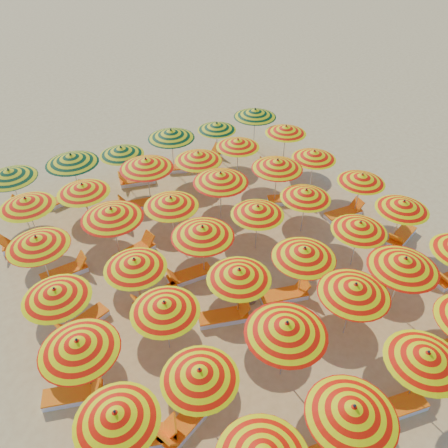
{
  "coord_description": "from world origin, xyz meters",
  "views": [
    {
      "loc": [
        -6.7,
        -10.71,
        11.8
      ],
      "look_at": [
        0.0,
        0.5,
        1.6
      ],
      "focal_mm": 35.0,
      "sensor_mm": 36.0,
      "label": 1
    }
  ],
  "objects_px": {
    "umbrella_21": "(258,210)",
    "umbrella_17": "(403,205)",
    "lounger_24": "(69,197)",
    "umbrella_12": "(78,345)",
    "umbrella_40": "(217,126)",
    "umbrella_10": "(404,263)",
    "umbrella_41": "(255,113)",
    "lounger_17": "(135,251)",
    "umbrella_24": "(37,241)",
    "umbrella_38": "(121,151)",
    "lounger_5": "(146,437)",
    "lounger_21": "(138,205)",
    "umbrella_9": "(355,289)",
    "lounger_9": "(225,317)",
    "beachgoer_b": "(249,287)",
    "lounger_13": "(156,299)",
    "umbrella_2": "(353,411)",
    "umbrella_29": "(314,155)",
    "umbrella_26": "(171,202)",
    "lounger_6": "(185,425)",
    "lounger_18": "(287,199)",
    "lounger_23": "(33,205)",
    "lounger_8": "(75,395)",
    "umbrella_7": "(200,374)",
    "umbrella_35": "(286,130)",
    "lounger_25": "(136,181)",
    "umbrella_33": "(198,156)",
    "umbrella_39": "(171,134)",
    "lounger_26": "(186,168)",
    "lounger_11": "(401,237)",
    "umbrella_20": "(203,231)",
    "lounger_12": "(83,323)",
    "lounger_27": "(207,157)",
    "lounger_2": "(396,408)",
    "umbrella_32": "(146,163)",
    "umbrella_6": "(116,416)",
    "umbrella_31": "(83,188)",
    "umbrella_27": "(221,178)",
    "umbrella_16": "(360,226)",
    "umbrella_34": "(238,143)",
    "umbrella_28": "(277,164)",
    "lounger_20": "(107,223)",
    "umbrella_36": "(10,174)",
    "umbrella_8": "(287,328)",
    "umbrella_25": "(112,213)",
    "lounger_19": "(24,244)",
    "umbrella_30": "(26,202)",
    "lounger_15": "(344,213)",
    "umbrella_19": "(135,264)"
  },
  "relations": [
    {
      "from": "umbrella_2",
      "to": "umbrella_17",
      "type": "relative_size",
      "value": 1.29
    },
    {
      "from": "lounger_27",
      "to": "umbrella_24",
      "type": "bearing_deg",
      "value": -156.23
    },
    {
      "from": "umbrella_10",
      "to": "lounger_23",
      "type": "xyz_separation_m",
      "value": [
        -9.45,
        12.69,
        -2.0
      ]
    },
    {
      "from": "umbrella_34",
      "to": "umbrella_26",
      "type": "bearing_deg",
      "value": -149.52
    },
    {
      "from": "umbrella_27",
      "to": "lounger_19",
      "type": "distance_m",
      "value": 8.53
    },
    {
      "from": "umbrella_28",
      "to": "lounger_2",
      "type": "height_order",
      "value": "umbrella_28"
    },
    {
      "from": "umbrella_24",
      "to": "umbrella_38",
      "type": "distance_m",
      "value": 6.88
    },
    {
      "from": "umbrella_24",
      "to": "lounger_13",
      "type": "distance_m",
      "value": 4.58
    },
    {
      "from": "umbrella_2",
      "to": "umbrella_31",
      "type": "relative_size",
      "value": 1.24
    },
    {
      "from": "umbrella_19",
      "to": "umbrella_27",
      "type": "relative_size",
      "value": 0.79
    },
    {
      "from": "lounger_8",
      "to": "lounger_24",
      "type": "distance_m",
      "value": 10.51
    },
    {
      "from": "umbrella_41",
      "to": "lounger_8",
      "type": "distance_m",
      "value": 16.42
    },
    {
      "from": "umbrella_33",
      "to": "lounger_24",
      "type": "height_order",
      "value": "umbrella_33"
    },
    {
      "from": "umbrella_2",
      "to": "umbrella_21",
      "type": "distance_m",
      "value": 8.34
    },
    {
      "from": "umbrella_2",
      "to": "umbrella_6",
      "type": "height_order",
      "value": "umbrella_2"
    },
    {
      "from": "umbrella_24",
      "to": "umbrella_36",
      "type": "height_order",
      "value": "umbrella_36"
    },
    {
      "from": "umbrella_6",
      "to": "lounger_24",
      "type": "height_order",
      "value": "umbrella_6"
    },
    {
      "from": "lounger_5",
      "to": "beachgoer_b",
      "type": "distance_m",
      "value": 5.87
    },
    {
      "from": "lounger_5",
      "to": "lounger_21",
      "type": "distance_m",
      "value": 10.88
    },
    {
      "from": "umbrella_41",
      "to": "lounger_17",
      "type": "xyz_separation_m",
      "value": [
        -9.07,
        -4.97,
        -1.98
      ]
    },
    {
      "from": "lounger_18",
      "to": "umbrella_9",
      "type": "bearing_deg",
      "value": -88.32
    },
    {
      "from": "umbrella_21",
      "to": "umbrella_17",
      "type": "bearing_deg",
      "value": -27.63
    },
    {
      "from": "umbrella_8",
      "to": "lounger_26",
      "type": "relative_size",
      "value": 1.36
    },
    {
      "from": "lounger_12",
      "to": "lounger_26",
      "type": "height_order",
      "value": "same"
    },
    {
      "from": "umbrella_33",
      "to": "lounger_5",
      "type": "bearing_deg",
      "value": -125.21
    },
    {
      "from": "umbrella_33",
      "to": "lounger_18",
      "type": "xyz_separation_m",
      "value": [
        3.2,
        -2.69,
        -1.9
      ]
    },
    {
      "from": "umbrella_26",
      "to": "lounger_6",
      "type": "height_order",
      "value": "umbrella_26"
    },
    {
      "from": "umbrella_9",
      "to": "lounger_9",
      "type": "distance_m",
      "value": 4.44
    },
    {
      "from": "umbrella_32",
      "to": "umbrella_41",
      "type": "relative_size",
      "value": 1.07
    },
    {
      "from": "lounger_2",
      "to": "lounger_17",
      "type": "relative_size",
      "value": 1.0
    },
    {
      "from": "umbrella_7",
      "to": "lounger_18",
      "type": "relative_size",
      "value": 1.22
    },
    {
      "from": "umbrella_28",
      "to": "lounger_8",
      "type": "bearing_deg",
      "value": -155.11
    },
    {
      "from": "umbrella_25",
      "to": "lounger_17",
      "type": "height_order",
      "value": "umbrella_25"
    },
    {
      "from": "umbrella_16",
      "to": "lounger_25",
      "type": "height_order",
      "value": "umbrella_16"
    },
    {
      "from": "umbrella_40",
      "to": "umbrella_10",
      "type": "bearing_deg",
      "value": -90.58
    },
    {
      "from": "umbrella_6",
      "to": "umbrella_9",
      "type": "distance_m",
      "value": 7.62
    },
    {
      "from": "umbrella_24",
      "to": "lounger_20",
      "type": "xyz_separation_m",
      "value": [
        2.94,
        2.3,
        -1.9
      ]
    },
    {
      "from": "umbrella_30",
      "to": "lounger_15",
      "type": "distance_m",
      "value": 13.35
    },
    {
      "from": "umbrella_39",
      "to": "lounger_26",
      "type": "distance_m",
      "value": 2.09
    },
    {
      "from": "lounger_24",
      "to": "umbrella_12",
      "type": "bearing_deg",
      "value": -113.84
    },
    {
      "from": "lounger_5",
      "to": "lounger_11",
      "type": "relative_size",
      "value": 1.0
    },
    {
      "from": "umbrella_16",
      "to": "umbrella_32",
      "type": "distance_m",
      "value": 9.3
    },
    {
      "from": "lounger_8",
      "to": "lounger_6",
      "type": "bearing_deg",
      "value": -26.66
    },
    {
      "from": "lounger_20",
      "to": "lounger_17",
      "type": "bearing_deg",
      "value": -65.48
    },
    {
      "from": "umbrella_9",
      "to": "lounger_24",
      "type": "relative_size",
      "value": 1.51
    },
    {
      "from": "umbrella_2",
      "to": "umbrella_24",
      "type": "distance_m",
      "value": 11.31
    },
    {
      "from": "umbrella_9",
      "to": "umbrella_29",
      "type": "relative_size",
      "value": 1.25
    },
    {
      "from": "umbrella_31",
      "to": "umbrella_27",
      "type": "bearing_deg",
      "value": -25.17
    },
    {
      "from": "lounger_25",
      "to": "umbrella_20",
      "type": "bearing_deg",
      "value": 102.47
    },
    {
      "from": "umbrella_35",
      "to": "lounger_25",
      "type": "distance_m",
      "value": 7.97
    }
  ]
}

